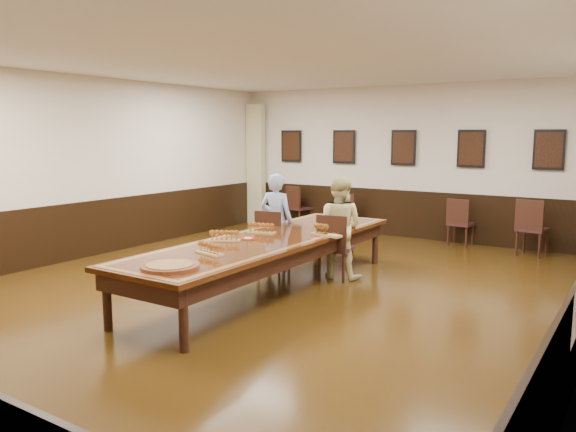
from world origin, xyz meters
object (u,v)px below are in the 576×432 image
Objects in this scene: spare_chair_b at (347,213)px; person_woman at (339,227)px; spare_chair_a at (300,207)px; chair_man at (274,239)px; conference_table at (269,248)px; spare_chair_d at (533,227)px; spare_chair_c at (461,222)px; person_man at (276,221)px; chair_woman at (336,246)px; carved_platter at (170,266)px.

person_woman is at bearing 105.75° from spare_chair_b.
spare_chair_a is 0.63× the size of person_woman.
spare_chair_a is at bearing -72.05° from chair_man.
conference_table is (0.67, -1.10, 0.12)m from chair_man.
spare_chair_c is at bearing 0.21° from spare_chair_d.
person_man is (-2.02, -3.47, 0.31)m from spare_chair_c.
chair_woman is 0.64× the size of person_man.
spare_chair_b is 3.84m from spare_chair_d.
person_woman is at bearing 84.02° from carved_platter.
spare_chair_d is 0.66× the size of person_man.
chair_woman is 3.69m from spare_chair_c.
chair_woman is (1.16, -0.01, 0.01)m from chair_man.
spare_chair_a reaches higher than conference_table.
person_woman is at bearing 171.66° from person_man.
spare_chair_d is at bearing 175.79° from spare_chair_c.
spare_chair_a is at bearing -58.94° from chair_woman.
carved_platter is at bearing 96.27° from chair_man.
spare_chair_d is 5.22m from conference_table.
spare_chair_d is (1.34, -0.19, 0.05)m from spare_chair_c.
chair_woman is at bearing 66.03° from conference_table.
chair_man reaches higher than spare_chair_c.
spare_chair_c is at bearing -127.38° from chair_man.
carved_platter is (-1.21, -6.72, 0.30)m from spare_chair_c.
spare_chair_c is at bearing 79.82° from carved_platter.
person_man is 1.39m from conference_table.
person_woman is at bearing 176.80° from chair_man.
conference_table is at bearing 113.29° from chair_man.
chair_woman is 0.30m from person_woman.
spare_chair_b is 0.18× the size of conference_table.
spare_chair_a is 4.04m from person_man.
chair_man is at bearing 121.36° from conference_table.
spare_chair_c is (2.01, 3.58, -0.02)m from chair_man.
person_woman is 2.36× the size of carved_platter.
chair_woman is 0.20× the size of conference_table.
conference_table is at bearing 67.52° from spare_chair_d.
chair_woman is at bearing 65.48° from spare_chair_d.
conference_table is (-0.47, -1.20, -0.17)m from person_woman.
spare_chair_c is 0.19× the size of conference_table.
spare_chair_a is at bearing 110.88° from carved_platter.
spare_chair_b is at bearing 103.87° from conference_table.
spare_chair_d is at bearing -143.80° from person_man.
spare_chair_b is 3.83m from person_woman.
chair_woman is 0.97× the size of spare_chair_d.
spare_chair_a is 1.48× the size of carved_platter.
spare_chair_b is 3.50m from person_man.
spare_chair_c reaches higher than conference_table.
spare_chair_b is at bearing -72.41° from person_woman.
spare_chair_a is 0.20× the size of conference_table.
spare_chair_c is 4.03m from person_man.
spare_chair_c is 0.60× the size of person_man.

